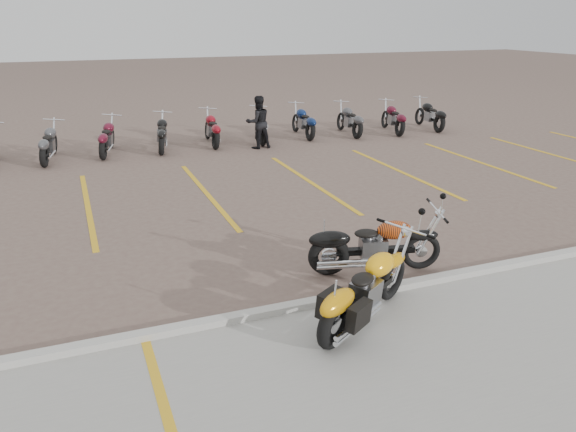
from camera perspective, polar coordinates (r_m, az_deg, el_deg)
name	(u,v)px	position (r m, az deg, el deg)	size (l,w,h in m)	color
ground	(261,256)	(9.94, -2.75, -4.13)	(100.00, 100.00, 0.00)	#6F5B4F
concrete_apron	(399,415)	(6.43, 11.19, -19.24)	(60.00, 5.00, 0.01)	#9E9B93
curb	(306,305)	(8.23, 1.83, -8.98)	(60.00, 0.18, 0.12)	#ADAAA3
parking_stripes	(207,193)	(13.55, -8.26, 2.29)	(38.00, 5.50, 0.01)	gold
yellow_cruiser	(362,293)	(7.74, 7.52, -7.76)	(2.00, 1.32, 0.93)	black
flame_cruiser	(372,247)	(9.26, 8.49, -3.12)	(2.18, 0.70, 0.91)	black
person_b	(258,122)	(18.00, -3.05, 9.49)	(0.81, 0.63, 1.66)	black
bg_bike_row	(161,132)	(18.25, -12.83, 8.27)	(20.75, 2.08, 1.10)	black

